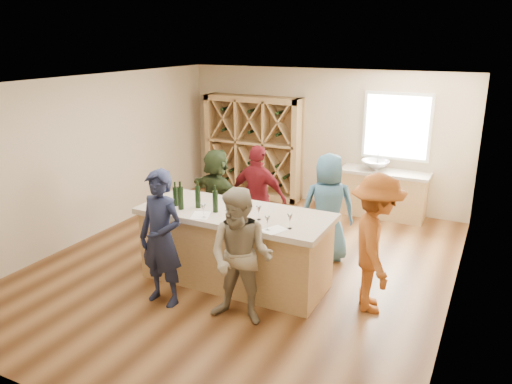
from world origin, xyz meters
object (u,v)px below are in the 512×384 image
at_px(wine_bottle_c, 198,197).
at_px(person_near_left, 161,238).
at_px(wine_rack, 253,147).
at_px(person_near_right, 241,257).
at_px(wine_bottle_e, 215,202).
at_px(person_far_mid, 258,198).
at_px(person_far_right, 328,208).
at_px(tasting_counter_base, 235,249).
at_px(wine_bottle_a, 175,197).
at_px(sink, 375,165).
at_px(wine_bottle_b, 181,198).
at_px(person_server, 375,244).
at_px(person_far_left, 217,194).

height_order(wine_bottle_c, person_near_left, person_near_left).
bearing_deg(wine_rack, person_near_right, -64.82).
height_order(wine_bottle_e, person_near_right, person_near_right).
distance_m(wine_bottle_e, person_far_mid, 1.46).
bearing_deg(person_far_mid, person_near_right, 113.82).
height_order(wine_rack, person_far_right, wine_rack).
bearing_deg(person_near_left, wine_bottle_c, 91.36).
bearing_deg(wine_rack, tasting_counter_base, -66.73).
bearing_deg(wine_bottle_a, person_near_left, -68.55).
bearing_deg(sink, wine_bottle_b, -114.07).
bearing_deg(person_near_right, wine_rack, 109.13).
distance_m(tasting_counter_base, person_near_left, 1.17).
relative_size(wine_rack, person_far_mid, 1.26).
bearing_deg(sink, person_server, -76.22).
relative_size(tasting_counter_base, person_far_right, 1.51).
relative_size(wine_rack, wine_bottle_c, 7.02).
bearing_deg(person_server, wine_bottle_e, 77.00).
bearing_deg(person_near_right, sink, 77.78).
height_order(wine_bottle_b, person_far_mid, person_far_mid).
xyz_separation_m(sink, person_near_right, (-0.50, -4.61, -0.15)).
relative_size(sink, person_far_left, 0.34).
bearing_deg(person_server, person_near_right, 105.88).
relative_size(wine_rack, person_server, 1.21).
bearing_deg(wine_bottle_e, wine_rack, 109.66).
bearing_deg(person_far_right, wine_bottle_a, 14.37).
distance_m(sink, person_far_right, 2.42).
height_order(person_far_mid, person_far_right, person_far_mid).
bearing_deg(wine_bottle_a, tasting_counter_base, 11.42).
bearing_deg(wine_bottle_e, wine_bottle_b, -167.04).
relative_size(sink, tasting_counter_base, 0.21).
distance_m(wine_bottle_a, person_far_right, 2.36).
relative_size(wine_bottle_c, person_far_mid, 0.18).
bearing_deg(person_near_left, wine_bottle_b, 106.02).
bearing_deg(person_far_left, sink, -115.50).
relative_size(person_near_left, person_far_mid, 1.04).
bearing_deg(person_near_right, person_far_mid, 105.09).
bearing_deg(wine_bottle_e, wine_bottle_a, -177.98).
xyz_separation_m(person_near_right, person_far_right, (0.36, 2.20, 0.00)).
bearing_deg(person_server, person_far_right, 20.34).
bearing_deg(person_far_right, wine_bottle_e, 26.72).
bearing_deg(person_near_right, person_far_left, 120.63).
xyz_separation_m(wine_bottle_a, person_far_right, (1.80, 1.49, -0.36)).
xyz_separation_m(sink, person_far_left, (-2.17, -2.36, -0.22)).
bearing_deg(person_far_mid, person_far_right, -174.73).
distance_m(sink, person_far_left, 3.22).
distance_m(wine_rack, sink, 2.70).
distance_m(person_near_left, person_far_mid, 2.22).
bearing_deg(person_far_left, person_near_right, 143.78).
height_order(person_near_left, person_far_right, person_near_left).
relative_size(tasting_counter_base, person_far_left, 1.64).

